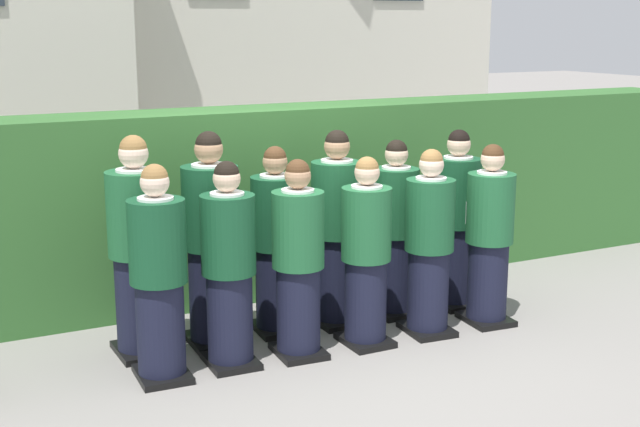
{
  "coord_description": "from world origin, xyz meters",
  "views": [
    {
      "loc": [
        -3.08,
        -5.76,
        2.55
      ],
      "look_at": [
        0.0,
        0.26,
        1.05
      ],
      "focal_mm": 48.43,
      "sensor_mm": 36.0,
      "label": 1
    }
  ],
  "objects_px": {
    "student_front_row_3": "(366,257)",
    "student_rear_row_4": "(395,232)",
    "student_rear_row_3": "(337,233)",
    "student_front_row_4": "(429,247)",
    "student_front_row_5": "(489,239)",
    "student_rear_row_1": "(211,244)",
    "student_rear_row_0": "(138,252)",
    "student_front_row_0": "(159,279)",
    "student_front_row_1": "(229,270)",
    "student_rear_row_2": "(276,245)",
    "student_front_row_2": "(298,264)",
    "student_rear_row_5": "(456,223)"
  },
  "relations": [
    {
      "from": "student_rear_row_2",
      "to": "student_rear_row_3",
      "type": "xyz_separation_m",
      "value": [
        0.55,
        -0.04,
        0.05
      ]
    },
    {
      "from": "student_front_row_4",
      "to": "student_rear_row_2",
      "type": "height_order",
      "value": "student_rear_row_2"
    },
    {
      "from": "student_front_row_3",
      "to": "student_rear_row_5",
      "type": "distance_m",
      "value": 1.31
    },
    {
      "from": "student_rear_row_0",
      "to": "student_front_row_0",
      "type": "bearing_deg",
      "value": -90.32
    },
    {
      "from": "student_rear_row_0",
      "to": "student_rear_row_2",
      "type": "bearing_deg",
      "value": -1.37
    },
    {
      "from": "student_rear_row_0",
      "to": "student_rear_row_3",
      "type": "xyz_separation_m",
      "value": [
        1.7,
        -0.07,
        -0.02
      ]
    },
    {
      "from": "student_front_row_0",
      "to": "student_rear_row_3",
      "type": "height_order",
      "value": "student_rear_row_3"
    },
    {
      "from": "student_rear_row_1",
      "to": "student_rear_row_4",
      "type": "distance_m",
      "value": 1.69
    },
    {
      "from": "student_front_row_2",
      "to": "student_front_row_3",
      "type": "distance_m",
      "value": 0.59
    },
    {
      "from": "student_front_row_2",
      "to": "student_rear_row_0",
      "type": "relative_size",
      "value": 0.9
    },
    {
      "from": "student_rear_row_1",
      "to": "student_rear_row_2",
      "type": "relative_size",
      "value": 1.1
    },
    {
      "from": "student_rear_row_1",
      "to": "student_front_row_0",
      "type": "bearing_deg",
      "value": -139.32
    },
    {
      "from": "student_rear_row_5",
      "to": "student_front_row_3",
      "type": "bearing_deg",
      "value": -158.41
    },
    {
      "from": "student_rear_row_2",
      "to": "student_rear_row_3",
      "type": "bearing_deg",
      "value": -4.68
    },
    {
      "from": "student_front_row_3",
      "to": "student_rear_row_5",
      "type": "height_order",
      "value": "student_rear_row_5"
    },
    {
      "from": "student_front_row_0",
      "to": "student_front_row_5",
      "type": "bearing_deg",
      "value": -2.16
    },
    {
      "from": "student_rear_row_4",
      "to": "student_rear_row_5",
      "type": "distance_m",
      "value": 0.63
    },
    {
      "from": "student_front_row_0",
      "to": "student_rear_row_0",
      "type": "xyz_separation_m",
      "value": [
        0.0,
        0.55,
        0.07
      ]
    },
    {
      "from": "student_front_row_4",
      "to": "student_rear_row_4",
      "type": "distance_m",
      "value": 0.54
    },
    {
      "from": "student_rear_row_3",
      "to": "student_rear_row_0",
      "type": "bearing_deg",
      "value": 177.56
    },
    {
      "from": "student_rear_row_4",
      "to": "student_rear_row_5",
      "type": "xyz_separation_m",
      "value": [
        0.62,
        -0.04,
        0.03
      ]
    },
    {
      "from": "student_front_row_3",
      "to": "student_rear_row_4",
      "type": "height_order",
      "value": "student_rear_row_4"
    },
    {
      "from": "student_front_row_0",
      "to": "student_front_row_3",
      "type": "xyz_separation_m",
      "value": [
        1.67,
        -0.07,
        -0.03
      ]
    },
    {
      "from": "student_front_row_1",
      "to": "student_front_row_0",
      "type": "bearing_deg",
      "value": -178.99
    },
    {
      "from": "student_front_row_2",
      "to": "student_rear_row_3",
      "type": "height_order",
      "value": "student_rear_row_3"
    },
    {
      "from": "student_front_row_1",
      "to": "student_front_row_3",
      "type": "bearing_deg",
      "value": -4.18
    },
    {
      "from": "student_front_row_3",
      "to": "student_rear_row_4",
      "type": "xyz_separation_m",
      "value": [
        0.6,
        0.53,
        0.02
      ]
    },
    {
      "from": "student_front_row_0",
      "to": "student_rear_row_1",
      "type": "distance_m",
      "value": 0.77
    },
    {
      "from": "student_front_row_0",
      "to": "student_front_row_4",
      "type": "xyz_separation_m",
      "value": [
        2.26,
        -0.09,
        -0.02
      ]
    },
    {
      "from": "student_rear_row_0",
      "to": "student_rear_row_2",
      "type": "relative_size",
      "value": 1.1
    },
    {
      "from": "student_rear_row_2",
      "to": "student_rear_row_0",
      "type": "bearing_deg",
      "value": 178.63
    },
    {
      "from": "student_front_row_1",
      "to": "student_front_row_5",
      "type": "xyz_separation_m",
      "value": [
        2.33,
        -0.12,
        -0.0
      ]
    },
    {
      "from": "student_front_row_0",
      "to": "student_rear_row_4",
      "type": "height_order",
      "value": "student_front_row_0"
    },
    {
      "from": "student_front_row_3",
      "to": "student_front_row_4",
      "type": "relative_size",
      "value": 0.99
    },
    {
      "from": "student_rear_row_3",
      "to": "student_front_row_3",
      "type": "bearing_deg",
      "value": -92.89
    },
    {
      "from": "student_front_row_1",
      "to": "student_front_row_4",
      "type": "relative_size",
      "value": 1.01
    },
    {
      "from": "student_front_row_0",
      "to": "student_front_row_2",
      "type": "bearing_deg",
      "value": -2.27
    },
    {
      "from": "student_rear_row_4",
      "to": "student_rear_row_1",
      "type": "bearing_deg",
      "value": 178.41
    },
    {
      "from": "student_front_row_4",
      "to": "student_front_row_5",
      "type": "distance_m",
      "value": 0.6
    },
    {
      "from": "student_front_row_1",
      "to": "student_rear_row_5",
      "type": "height_order",
      "value": "student_rear_row_5"
    },
    {
      "from": "student_rear_row_1",
      "to": "student_rear_row_3",
      "type": "height_order",
      "value": "student_rear_row_1"
    },
    {
      "from": "student_front_row_1",
      "to": "student_front_row_2",
      "type": "distance_m",
      "value": 0.55
    },
    {
      "from": "student_rear_row_1",
      "to": "student_front_row_3",
      "type": "bearing_deg",
      "value": -27.79
    },
    {
      "from": "student_front_row_0",
      "to": "student_rear_row_2",
      "type": "bearing_deg",
      "value": 24.24
    },
    {
      "from": "student_rear_row_2",
      "to": "student_front_row_4",
      "type": "bearing_deg",
      "value": -28.73
    },
    {
      "from": "student_front_row_1",
      "to": "student_rear_row_1",
      "type": "height_order",
      "value": "student_rear_row_1"
    },
    {
      "from": "student_front_row_5",
      "to": "student_rear_row_1",
      "type": "distance_m",
      "value": 2.37
    },
    {
      "from": "student_rear_row_2",
      "to": "student_front_row_2",
      "type": "bearing_deg",
      "value": -96.64
    },
    {
      "from": "student_front_row_2",
      "to": "student_front_row_4",
      "type": "xyz_separation_m",
      "value": [
        1.18,
        -0.05,
        0.0
      ]
    },
    {
      "from": "student_front_row_4",
      "to": "student_rear_row_5",
      "type": "bearing_deg",
      "value": 38.4
    }
  ]
}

